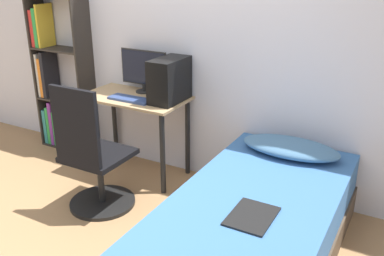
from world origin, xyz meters
TOP-DOWN VIEW (x-y plane):
  - wall_back at (0.00, 1.57)m, footprint 8.00×0.05m
  - desk at (-0.31, 1.28)m, footprint 0.94×0.52m
  - bookshelf at (-1.40, 1.42)m, footprint 0.61×0.24m
  - office_chair at (-0.22, 0.61)m, footprint 0.53×0.53m
  - bed at (1.11, 0.53)m, footprint 0.96×2.03m
  - pillow at (1.11, 1.28)m, footprint 0.73×0.36m
  - magazine at (1.17, 0.36)m, footprint 0.24×0.32m
  - monitor at (-0.31, 1.44)m, footprint 0.47×0.16m
  - keyboard at (-0.27, 1.18)m, footprint 0.39×0.14m
  - pc_tower at (0.04, 1.33)m, footprint 0.21×0.39m
  - mouse at (-0.02, 1.18)m, footprint 0.06×0.09m

SIDE VIEW (x-z plane):
  - bed at x=1.11m, z-range 0.00..0.50m
  - office_chair at x=-0.22m, z-range -0.12..0.91m
  - magazine at x=1.17m, z-range 0.50..0.51m
  - pillow at x=1.11m, z-range 0.50..0.61m
  - desk at x=-0.31m, z-range 0.23..0.97m
  - bookshelf at x=-1.40m, z-range -0.07..1.50m
  - keyboard at x=-0.27m, z-range 0.74..0.76m
  - mouse at x=-0.02m, z-range 0.74..0.76m
  - pc_tower at x=0.04m, z-range 0.74..1.10m
  - monitor at x=-0.31m, z-range 0.75..1.14m
  - wall_back at x=0.00m, z-range 0.00..2.50m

